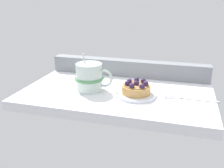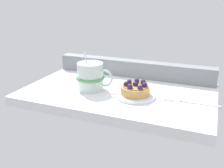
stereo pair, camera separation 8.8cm
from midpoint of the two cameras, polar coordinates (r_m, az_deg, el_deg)
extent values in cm
cube|color=white|center=(91.83, -1.50, -2.35)|extent=(66.44, 39.99, 3.29)
cube|color=gray|center=(106.13, 1.30, 3.56)|extent=(65.12, 4.98, 6.67)
cylinder|color=silver|center=(85.86, 2.47, -2.43)|extent=(13.41, 13.41, 1.01)
cylinder|color=silver|center=(85.96, 2.47, -2.58)|extent=(7.38, 7.38, 0.50)
cylinder|color=tan|center=(85.17, 2.49, -1.26)|extent=(9.60, 9.60, 2.75)
cylinder|color=#A37942|center=(84.64, 2.50, -0.29)|extent=(8.45, 8.45, 0.30)
sphere|color=#331E47|center=(84.43, 2.51, 0.11)|extent=(1.83, 1.83, 1.83)
sphere|color=#331E47|center=(83.87, 4.58, 0.01)|extent=(1.86, 1.86, 1.86)
sphere|color=#331E47|center=(86.44, 4.14, 0.66)|extent=(1.78, 1.78, 1.78)
sphere|color=#331E47|center=(87.37, 2.68, 0.87)|extent=(1.69, 1.69, 1.69)
sphere|color=#331E47|center=(86.57, 1.04, 0.60)|extent=(1.68, 1.68, 1.68)
sphere|color=#331E47|center=(83.90, 0.46, 0.10)|extent=(1.81, 1.81, 1.81)
sphere|color=#331E47|center=(81.82, 1.38, -0.52)|extent=(1.83, 1.83, 1.83)
sphere|color=#331E47|center=(81.62, 3.71, -0.62)|extent=(1.84, 1.84, 1.84)
cylinder|color=silver|center=(90.55, -7.90, 1.52)|extent=(9.18, 9.18, 9.71)
torus|color=#569960|center=(90.70, -7.89, 1.23)|extent=(10.39, 10.39, 1.17)
torus|color=silver|center=(88.53, -4.61, 1.22)|extent=(6.33, 0.89, 6.33)
cylinder|color=silver|center=(90.39, -8.95, 4.98)|extent=(0.94, 1.71, 5.97)
cube|color=silver|center=(85.62, 16.37, -3.46)|extent=(11.96, 0.90, 0.60)
cube|color=silver|center=(85.57, 12.38, -3.12)|extent=(1.21, 0.58, 0.60)
cube|color=silver|center=(86.76, 10.12, -2.64)|extent=(3.50, 0.30, 0.60)
cube|color=silver|center=(86.08, 10.07, -2.81)|extent=(3.50, 0.30, 0.60)
cube|color=silver|center=(85.40, 10.02, -3.00)|extent=(3.50, 0.30, 0.60)
cube|color=silver|center=(84.73, 9.97, -3.18)|extent=(3.50, 0.30, 0.60)
camera|label=1|loc=(0.04, -92.86, -1.02)|focal=40.90mm
camera|label=2|loc=(0.04, 87.14, 1.02)|focal=40.90mm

